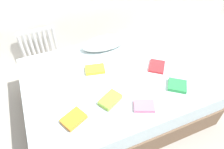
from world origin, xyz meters
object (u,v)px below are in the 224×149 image
(textbook_orange, at_px, (74,119))
(pillow, at_px, (105,43))
(textbook_green, at_px, (177,86))
(textbook_yellow, at_px, (95,69))
(radiator, at_px, (39,44))
(textbook_lime, at_px, (110,100))
(textbook_red, at_px, (157,66))
(bed, at_px, (114,91))
(textbook_pink, at_px, (144,106))

(textbook_orange, bearing_deg, pillow, 28.98)
(textbook_green, bearing_deg, textbook_yellow, 178.14)
(pillow, height_order, textbook_yellow, pillow)
(textbook_orange, bearing_deg, radiator, 68.75)
(textbook_lime, relative_size, textbook_red, 1.01)
(radiator, xyz_separation_m, textbook_red, (1.20, -1.26, 0.17))
(bed, bearing_deg, textbook_yellow, 134.04)
(pillow, bearing_deg, textbook_yellow, -124.96)
(textbook_green, bearing_deg, textbook_orange, -144.03)
(pillow, height_order, textbook_lime, pillow)
(pillow, bearing_deg, textbook_lime, -107.86)
(bed, xyz_separation_m, pillow, (0.11, 0.55, 0.31))
(pillow, xyz_separation_m, textbook_pink, (-0.01, -1.06, -0.04))
(textbook_green, height_order, textbook_yellow, same)
(textbook_red, bearing_deg, pillow, 72.50)
(textbook_lime, xyz_separation_m, textbook_pink, (0.27, -0.20, -0.01))
(textbook_green, height_order, textbook_red, textbook_green)
(textbook_green, distance_m, textbook_pink, 0.46)
(bed, distance_m, textbook_lime, 0.45)
(textbook_green, bearing_deg, textbook_lime, -150.46)
(textbook_red, bearing_deg, radiator, 81.83)
(textbook_lime, bearing_deg, radiator, 80.22)
(textbook_yellow, bearing_deg, bed, -33.59)
(bed, xyz_separation_m, textbook_green, (0.55, -0.41, 0.27))
(textbook_yellow, bearing_deg, textbook_orange, -113.51)
(textbook_orange, bearing_deg, textbook_lime, -14.69)
(textbook_green, xyz_separation_m, textbook_lime, (-0.73, 0.10, 0.00))
(textbook_lime, distance_m, textbook_pink, 0.33)
(textbook_yellow, bearing_deg, pillow, 67.40)
(radiator, bearing_deg, textbook_pink, -65.42)
(pillow, xyz_separation_m, textbook_orange, (-0.67, -0.94, -0.04))
(textbook_lime, height_order, textbook_pink, textbook_lime)
(textbook_red, distance_m, textbook_orange, 1.13)
(textbook_pink, height_order, textbook_red, textbook_pink)
(bed, relative_size, textbook_green, 10.66)
(textbook_yellow, bearing_deg, textbook_lime, -78.94)
(textbook_pink, height_order, textbook_yellow, textbook_yellow)
(radiator, height_order, textbook_red, radiator)
(radiator, relative_size, pillow, 0.87)
(bed, relative_size, pillow, 3.36)
(bed, distance_m, textbook_yellow, 0.36)
(bed, relative_size, radiator, 3.85)
(pillow, bearing_deg, bed, -100.89)
(textbook_green, xyz_separation_m, textbook_red, (-0.03, 0.35, -0.01))
(pillow, bearing_deg, textbook_pink, -90.33)
(textbook_green, xyz_separation_m, textbook_pink, (-0.45, -0.10, -0.00))
(bed, xyz_separation_m, textbook_lime, (-0.17, -0.31, 0.28))
(textbook_lime, height_order, textbook_red, textbook_lime)
(radiator, bearing_deg, pillow, -39.56)
(radiator, distance_m, pillow, 1.04)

